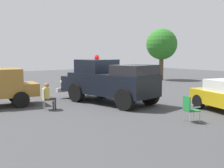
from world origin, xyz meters
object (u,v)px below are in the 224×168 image
object	(u,v)px
lawn_chair_spare	(189,107)
spectator_seated	(49,95)
oak_tree_right	(162,44)
vintage_fire_truck	(109,81)
lawn_chair_near_truck	(46,98)

from	to	relation	value
lawn_chair_spare	spectator_seated	xyz separation A→B (m)	(-5.44, -3.51, 0.11)
oak_tree_right	spectator_seated	bearing A→B (deg)	-62.38
vintage_fire_truck	oak_tree_right	xyz separation A→B (m)	(-8.08, 11.93, 2.36)
lawn_chair_spare	spectator_seated	world-z (taller)	spectator_seated
spectator_seated	lawn_chair_near_truck	bearing A→B (deg)	-103.66
lawn_chair_near_truck	spectator_seated	size ratio (longest dim) A/B	0.79
spectator_seated	oak_tree_right	world-z (taller)	oak_tree_right
lawn_chair_near_truck	lawn_chair_spare	bearing A→B (deg)	33.63
lawn_chair_near_truck	spectator_seated	xyz separation A→B (m)	(0.03, 0.13, 0.11)
vintage_fire_truck	oak_tree_right	distance (m)	14.60
vintage_fire_truck	spectator_seated	world-z (taller)	vintage_fire_truck
lawn_chair_near_truck	oak_tree_right	size ratio (longest dim) A/B	0.20
vintage_fire_truck	spectator_seated	xyz separation A→B (m)	(-0.06, -3.41, -0.50)
lawn_chair_spare	vintage_fire_truck	bearing A→B (deg)	-178.90
vintage_fire_truck	lawn_chair_near_truck	distance (m)	3.59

